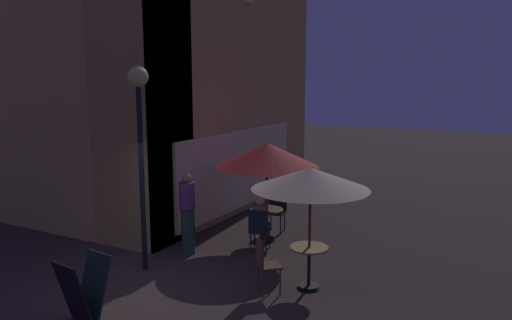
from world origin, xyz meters
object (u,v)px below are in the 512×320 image
(menu_sandwich_board, at_px, (83,290))
(cafe_table_0, at_px, (267,217))
(cafe_table_1, at_px, (309,259))
(cafe_chair_1, at_px, (277,208))
(cafe_chair_0, at_px, (259,227))
(patron_seated_0, at_px, (261,219))
(patio_umbrella_0, at_px, (267,155))
(street_lamp_near_corner, at_px, (139,117))
(patio_umbrella_1, at_px, (311,179))
(cafe_chair_2, at_px, (264,261))
(patron_standing_1, at_px, (188,214))

(menu_sandwich_board, bearing_deg, cafe_table_0, -0.89)
(cafe_table_1, relative_size, cafe_chair_1, 0.83)
(cafe_table_1, distance_m, cafe_chair_0, 2.06)
(patron_seated_0, bearing_deg, patio_umbrella_0, 0.00)
(cafe_table_0, relative_size, cafe_table_1, 0.99)
(street_lamp_near_corner, bearing_deg, patio_umbrella_1, -77.72)
(cafe_table_0, bearing_deg, patio_umbrella_1, -136.76)
(cafe_chair_2, bearing_deg, patron_seated_0, 76.76)
(cafe_table_0, bearing_deg, cafe_chair_2, -153.57)
(street_lamp_near_corner, relative_size, patron_seated_0, 3.25)
(cafe_table_0, xyz_separation_m, patio_umbrella_1, (-1.98, -1.86, 1.44))
(street_lamp_near_corner, relative_size, cafe_table_1, 5.08)
(menu_sandwich_board, height_order, patron_seated_0, patron_seated_0)
(cafe_table_0, distance_m, patio_umbrella_0, 1.44)
(cafe_chair_2, distance_m, patron_seated_0, 2.21)
(patio_umbrella_1, distance_m, patron_seated_0, 2.53)
(cafe_chair_2, bearing_deg, patio_umbrella_0, 73.60)
(cafe_chair_0, bearing_deg, cafe_chair_1, -3.07)
(patio_umbrella_0, bearing_deg, menu_sandwich_board, 171.70)
(cafe_chair_0, bearing_deg, cafe_table_1, -141.81)
(cafe_chair_1, bearing_deg, street_lamp_near_corner, -28.11)
(street_lamp_near_corner, bearing_deg, patron_seated_0, -35.66)
(patio_umbrella_1, relative_size, cafe_chair_2, 2.23)
(patio_umbrella_0, height_order, patron_standing_1, patio_umbrella_0)
(menu_sandwich_board, distance_m, patio_umbrella_0, 5.04)
(patio_umbrella_0, height_order, cafe_chair_1, patio_umbrella_0)
(cafe_table_0, bearing_deg, patio_umbrella_0, -90.00)
(patio_umbrella_1, bearing_deg, street_lamp_near_corner, 102.28)
(patio_umbrella_0, bearing_deg, patron_standing_1, 145.20)
(cafe_table_1, distance_m, cafe_chair_1, 3.40)
(street_lamp_near_corner, height_order, cafe_table_1, street_lamp_near_corner)
(patron_seated_0, bearing_deg, cafe_chair_2, -165.75)
(cafe_table_1, xyz_separation_m, cafe_chair_0, (1.22, 1.65, 0.01))
(street_lamp_near_corner, xyz_separation_m, patio_umbrella_0, (2.67, -1.31, -1.00))
(cafe_table_1, distance_m, patio_umbrella_1, 1.44)
(cafe_table_0, height_order, patron_standing_1, patron_standing_1)
(patio_umbrella_1, distance_m, patron_standing_1, 3.17)
(patio_umbrella_0, height_order, patio_umbrella_1, patio_umbrella_0)
(cafe_table_1, xyz_separation_m, patio_umbrella_1, (-0.00, 0.00, 1.44))
(cafe_table_0, bearing_deg, cafe_chair_0, -164.67)
(street_lamp_near_corner, height_order, patio_umbrella_0, street_lamp_near_corner)
(cafe_chair_2, height_order, patron_seated_0, patron_seated_0)
(street_lamp_near_corner, height_order, cafe_chair_2, street_lamp_near_corner)
(patron_standing_1, bearing_deg, patio_umbrella_0, -36.03)
(menu_sandwich_board, xyz_separation_m, patron_seated_0, (4.16, -0.86, 0.16))
(menu_sandwich_board, height_order, cafe_table_0, menu_sandwich_board)
(patron_seated_0, relative_size, patron_standing_1, 0.69)
(cafe_table_0, bearing_deg, cafe_chair_1, 9.23)
(cafe_table_0, bearing_deg, patron_seated_0, -164.67)
(street_lamp_near_corner, xyz_separation_m, patron_seated_0, (2.06, -1.48, -2.30))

